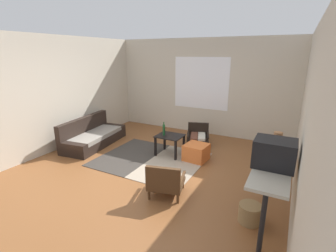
{
  "coord_description": "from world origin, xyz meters",
  "views": [
    {
      "loc": [
        2.45,
        -3.67,
        2.29
      ],
      "look_at": [
        0.16,
        0.68,
        0.83
      ],
      "focal_mm": 26.23,
      "sensor_mm": 36.0,
      "label": 1
    }
  ],
  "objects_px": {
    "console_shelf": "(273,169)",
    "clay_vase": "(277,147)",
    "glass_bottle": "(164,130)",
    "ottoman_orange": "(196,152)",
    "wicker_basket": "(250,213)",
    "armchair_by_window": "(198,135)",
    "couch": "(93,136)",
    "armchair_striped_foreground": "(165,181)",
    "coffee_table": "(170,140)",
    "crt_television": "(274,153)"
  },
  "relations": [
    {
      "from": "ottoman_orange",
      "to": "armchair_striped_foreground",
      "type": "bearing_deg",
      "value": -87.12
    },
    {
      "from": "ottoman_orange",
      "to": "clay_vase",
      "type": "bearing_deg",
      "value": -33.64
    },
    {
      "from": "clay_vase",
      "to": "armchair_striped_foreground",
      "type": "bearing_deg",
      "value": -162.63
    },
    {
      "from": "console_shelf",
      "to": "coffee_table",
      "type": "bearing_deg",
      "value": 149.73
    },
    {
      "from": "armchair_by_window",
      "to": "glass_bottle",
      "type": "xyz_separation_m",
      "value": [
        -0.45,
        -1.04,
        0.37
      ]
    },
    {
      "from": "clay_vase",
      "to": "glass_bottle",
      "type": "xyz_separation_m",
      "value": [
        -2.43,
        1.03,
        -0.38
      ]
    },
    {
      "from": "armchair_striped_foreground",
      "to": "clay_vase",
      "type": "bearing_deg",
      "value": 17.37
    },
    {
      "from": "crt_television",
      "to": "wicker_basket",
      "type": "distance_m",
      "value": 0.93
    },
    {
      "from": "clay_vase",
      "to": "glass_bottle",
      "type": "height_order",
      "value": "clay_vase"
    },
    {
      "from": "coffee_table",
      "to": "console_shelf",
      "type": "xyz_separation_m",
      "value": [
        2.29,
        -1.34,
        0.39
      ]
    },
    {
      "from": "armchair_by_window",
      "to": "console_shelf",
      "type": "distance_m",
      "value": 3.11
    },
    {
      "from": "console_shelf",
      "to": "armchair_by_window",
      "type": "bearing_deg",
      "value": 130.23
    },
    {
      "from": "couch",
      "to": "console_shelf",
      "type": "distance_m",
      "value": 4.54
    },
    {
      "from": "coffee_table",
      "to": "wicker_basket",
      "type": "xyz_separation_m",
      "value": [
        2.09,
        -1.59,
        -0.24
      ]
    },
    {
      "from": "coffee_table",
      "to": "armchair_by_window",
      "type": "height_order",
      "value": "armchair_by_window"
    },
    {
      "from": "ottoman_orange",
      "to": "crt_television",
      "type": "distance_m",
      "value": 2.37
    },
    {
      "from": "coffee_table",
      "to": "clay_vase",
      "type": "relative_size",
      "value": 1.64
    },
    {
      "from": "armchair_by_window",
      "to": "console_shelf",
      "type": "bearing_deg",
      "value": -49.77
    },
    {
      "from": "couch",
      "to": "coffee_table",
      "type": "relative_size",
      "value": 3.23
    },
    {
      "from": "coffee_table",
      "to": "glass_bottle",
      "type": "relative_size",
      "value": 1.93
    },
    {
      "from": "couch",
      "to": "armchair_striped_foreground",
      "type": "bearing_deg",
      "value": -23.83
    },
    {
      "from": "console_shelf",
      "to": "glass_bottle",
      "type": "height_order",
      "value": "console_shelf"
    },
    {
      "from": "glass_bottle",
      "to": "ottoman_orange",
      "type": "bearing_deg",
      "value": 4.29
    },
    {
      "from": "console_shelf",
      "to": "glass_bottle",
      "type": "distance_m",
      "value": 2.76
    },
    {
      "from": "clay_vase",
      "to": "couch",
      "type": "bearing_deg",
      "value": 170.2
    },
    {
      "from": "coffee_table",
      "to": "console_shelf",
      "type": "bearing_deg",
      "value": -30.27
    },
    {
      "from": "coffee_table",
      "to": "clay_vase",
      "type": "distance_m",
      "value": 2.6
    },
    {
      "from": "glass_bottle",
      "to": "armchair_by_window",
      "type": "bearing_deg",
      "value": 66.85
    },
    {
      "from": "couch",
      "to": "clay_vase",
      "type": "height_order",
      "value": "clay_vase"
    },
    {
      "from": "wicker_basket",
      "to": "crt_television",
      "type": "bearing_deg",
      "value": 33.91
    },
    {
      "from": "ottoman_orange",
      "to": "clay_vase",
      "type": "relative_size",
      "value": 1.33
    },
    {
      "from": "console_shelf",
      "to": "crt_television",
      "type": "xyz_separation_m",
      "value": [
        -0.0,
        -0.12,
        0.27
      ]
    },
    {
      "from": "armchair_by_window",
      "to": "crt_television",
      "type": "distance_m",
      "value": 3.25
    },
    {
      "from": "glass_bottle",
      "to": "wicker_basket",
      "type": "relative_size",
      "value": 0.97
    },
    {
      "from": "clay_vase",
      "to": "crt_television",
      "type": "bearing_deg",
      "value": -90.47
    },
    {
      "from": "ottoman_orange",
      "to": "crt_television",
      "type": "xyz_separation_m",
      "value": [
        1.64,
        -1.48,
        0.85
      ]
    },
    {
      "from": "armchair_by_window",
      "to": "crt_television",
      "type": "relative_size",
      "value": 1.51
    },
    {
      "from": "ottoman_orange",
      "to": "glass_bottle",
      "type": "distance_m",
      "value": 0.89
    },
    {
      "from": "armchair_by_window",
      "to": "couch",
      "type": "bearing_deg",
      "value": -151.26
    },
    {
      "from": "ottoman_orange",
      "to": "wicker_basket",
      "type": "bearing_deg",
      "value": -48.18
    },
    {
      "from": "console_shelf",
      "to": "clay_vase",
      "type": "relative_size",
      "value": 4.65
    },
    {
      "from": "armchair_striped_foreground",
      "to": "couch",
      "type": "bearing_deg",
      "value": 156.17
    },
    {
      "from": "armchair_by_window",
      "to": "wicker_basket",
      "type": "distance_m",
      "value": 3.14
    },
    {
      "from": "ottoman_orange",
      "to": "console_shelf",
      "type": "height_order",
      "value": "console_shelf"
    },
    {
      "from": "crt_television",
      "to": "clay_vase",
      "type": "xyz_separation_m",
      "value": [
        0.0,
        0.38,
        -0.05
      ]
    },
    {
      "from": "coffee_table",
      "to": "wicker_basket",
      "type": "height_order",
      "value": "coffee_table"
    },
    {
      "from": "console_shelf",
      "to": "clay_vase",
      "type": "bearing_deg",
      "value": 90.0
    },
    {
      "from": "coffee_table",
      "to": "armchair_by_window",
      "type": "distance_m",
      "value": 1.06
    },
    {
      "from": "coffee_table",
      "to": "armchair_striped_foreground",
      "type": "xyz_separation_m",
      "value": [
        0.73,
        -1.56,
        -0.1
      ]
    },
    {
      "from": "crt_television",
      "to": "armchair_striped_foreground",
      "type": "bearing_deg",
      "value": -176.09
    }
  ]
}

